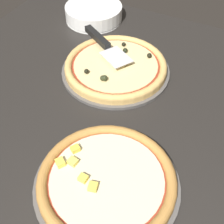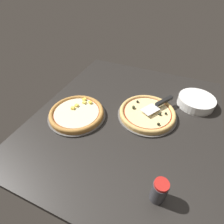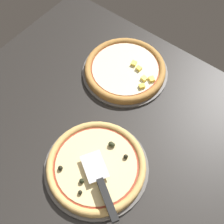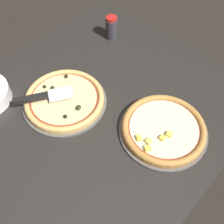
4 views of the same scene
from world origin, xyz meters
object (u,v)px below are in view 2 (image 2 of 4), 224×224
(pizza_front, at_px, (147,113))
(plate_stack, at_px, (196,101))
(parmesan_shaker, at_px, (159,191))
(pizza_back, at_px, (77,113))
(serving_spatula, at_px, (161,103))

(pizza_front, relative_size, plate_stack, 1.48)
(plate_stack, distance_m, parmesan_shaker, 0.67)
(pizza_back, relative_size, plate_stack, 1.44)
(plate_stack, xyz_separation_m, parmesan_shaker, (-0.66, 0.10, 0.03))
(serving_spatula, distance_m, parmesan_shaker, 0.54)
(serving_spatula, xyz_separation_m, plate_stack, (0.14, -0.19, -0.03))
(plate_stack, bearing_deg, pizza_front, 130.95)
(plate_stack, bearing_deg, serving_spatula, 125.22)
(pizza_front, relative_size, serving_spatula, 1.47)
(plate_stack, bearing_deg, pizza_back, 121.29)
(pizza_back, height_order, parmesan_shaker, parmesan_shaker)
(serving_spatula, bearing_deg, plate_stack, -54.78)
(serving_spatula, relative_size, plate_stack, 1.01)
(parmesan_shaker, bearing_deg, plate_stack, -8.26)
(serving_spatula, distance_m, plate_stack, 0.24)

